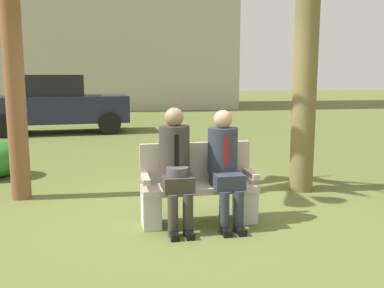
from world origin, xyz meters
The scene contains 5 objects.
ground_plane centered at (0.00, 0.00, 0.00)m, with size 80.00×80.00×0.00m, color #5A662F.
park_bench centered at (0.08, -0.04, 0.39)m, with size 1.29×0.44×0.90m.
seated_man_left centered at (-0.20, -0.16, 0.73)m, with size 0.34×0.72×1.32m.
seated_man_right centered at (0.36, -0.16, 0.72)m, with size 0.34×0.72×1.29m.
parked_car_near centered at (-2.26, 8.39, 0.84)m, with size 3.98×1.88×1.68m.
Camera 1 is at (-0.94, -4.74, 1.67)m, focal length 40.53 mm.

